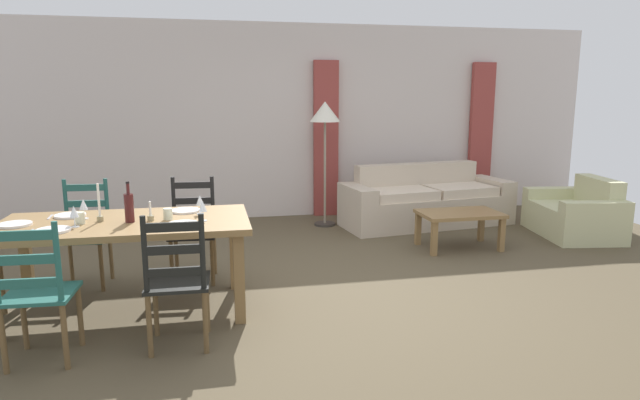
# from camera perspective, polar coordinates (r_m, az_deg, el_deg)

# --- Properties ---
(ground_plane) EXTENTS (9.60, 9.60, 0.02)m
(ground_plane) POSITION_cam_1_polar(r_m,az_deg,el_deg) (4.75, -0.38, -10.18)
(ground_plane) COLOR brown
(wall_far) EXTENTS (9.60, 0.16, 2.70)m
(wall_far) POSITION_cam_1_polar(r_m,az_deg,el_deg) (7.70, -5.28, 8.25)
(wall_far) COLOR beige
(wall_far) RESTS_ON ground_plane
(curtain_panel_left) EXTENTS (0.35, 0.08, 2.20)m
(curtain_panel_left) POSITION_cam_1_polar(r_m,az_deg,el_deg) (7.71, 0.63, 6.43)
(curtain_panel_left) COLOR #953B36
(curtain_panel_left) RESTS_ON ground_plane
(curtain_panel_right) EXTENTS (0.35, 0.08, 2.20)m
(curtain_panel_right) POSITION_cam_1_polar(r_m,az_deg,el_deg) (8.55, 16.66, 6.42)
(curtain_panel_right) COLOR #953B36
(curtain_panel_right) RESTS_ON ground_plane
(dining_table) EXTENTS (1.90, 0.96, 0.75)m
(dining_table) POSITION_cam_1_polar(r_m,az_deg,el_deg) (4.46, -19.96, -3.17)
(dining_table) COLOR olive
(dining_table) RESTS_ON ground_plane
(dining_chair_near_left) EXTENTS (0.44, 0.42, 0.96)m
(dining_chair_near_left) POSITION_cam_1_polar(r_m,az_deg,el_deg) (3.89, -27.83, -8.67)
(dining_chair_near_left) COLOR #20584F
(dining_chair_near_left) RESTS_ON ground_plane
(dining_chair_near_right) EXTENTS (0.43, 0.41, 0.96)m
(dining_chair_near_right) POSITION_cam_1_polar(r_m,az_deg,el_deg) (3.78, -14.91, -8.31)
(dining_chair_near_right) COLOR black
(dining_chair_near_right) RESTS_ON ground_plane
(dining_chair_far_left) EXTENTS (0.45, 0.43, 0.96)m
(dining_chair_far_left) POSITION_cam_1_polar(r_m,az_deg,el_deg) (5.33, -23.65, -3.26)
(dining_chair_far_left) COLOR #21544D
(dining_chair_far_left) RESTS_ON ground_plane
(dining_chair_far_right) EXTENTS (0.45, 0.43, 0.96)m
(dining_chair_far_right) POSITION_cam_1_polar(r_m,az_deg,el_deg) (5.16, -13.30, -3.08)
(dining_chair_far_right) COLOR black
(dining_chair_far_right) RESTS_ON ground_plane
(dinner_plate_near_left) EXTENTS (0.24, 0.24, 0.02)m
(dinner_plate_near_left) POSITION_cam_1_polar(r_m,az_deg,el_deg) (4.29, -26.46, -2.89)
(dinner_plate_near_left) COLOR white
(dinner_plate_near_left) RESTS_ON dining_table
(fork_near_left) EXTENTS (0.03, 0.17, 0.01)m
(fork_near_left) POSITION_cam_1_polar(r_m,az_deg,el_deg) (4.33, -28.37, -3.01)
(fork_near_left) COLOR silver
(fork_near_left) RESTS_ON dining_table
(dinner_plate_near_right) EXTENTS (0.24, 0.24, 0.02)m
(dinner_plate_near_right) POSITION_cam_1_polar(r_m,az_deg,el_deg) (4.15, -14.36, -2.51)
(dinner_plate_near_right) COLOR white
(dinner_plate_near_right) RESTS_ON dining_table
(fork_near_right) EXTENTS (0.02, 0.17, 0.01)m
(fork_near_right) POSITION_cam_1_polar(r_m,az_deg,el_deg) (4.16, -16.42, -2.66)
(fork_near_right) COLOR silver
(fork_near_right) RESTS_ON dining_table
(dinner_plate_far_left) EXTENTS (0.24, 0.24, 0.02)m
(dinner_plate_far_left) POSITION_cam_1_polar(r_m,az_deg,el_deg) (4.76, -24.98, -1.49)
(dinner_plate_far_left) COLOR white
(dinner_plate_far_left) RESTS_ON dining_table
(fork_far_left) EXTENTS (0.03, 0.17, 0.01)m
(fork_far_left) POSITION_cam_1_polar(r_m,az_deg,el_deg) (4.80, -26.71, -1.62)
(fork_far_left) COLOR silver
(fork_far_left) RESTS_ON dining_table
(dinner_plate_far_right) EXTENTS (0.24, 0.24, 0.02)m
(dinner_plate_far_right) POSITION_cam_1_polar(r_m,az_deg,el_deg) (4.64, -14.10, -1.11)
(dinner_plate_far_right) COLOR white
(dinner_plate_far_right) RESTS_ON dining_table
(fork_far_right) EXTENTS (0.02, 0.17, 0.01)m
(fork_far_right) POSITION_cam_1_polar(r_m,az_deg,el_deg) (4.65, -15.94, -1.25)
(fork_far_right) COLOR silver
(fork_far_right) RESTS_ON dining_table
(dinner_plate_head_west) EXTENTS (0.24, 0.24, 0.02)m
(dinner_plate_head_west) POSITION_cam_1_polar(r_m,az_deg,el_deg) (4.62, -29.65, -2.27)
(dinner_plate_head_west) COLOR white
(dinner_plate_head_west) RESTS_ON dining_table
(wine_bottle) EXTENTS (0.07, 0.07, 0.32)m
(wine_bottle) POSITION_cam_1_polar(r_m,az_deg,el_deg) (4.35, -19.59, -0.72)
(wine_bottle) COLOR #471919
(wine_bottle) RESTS_ON dining_table
(wine_glass_near_left) EXTENTS (0.06, 0.06, 0.16)m
(wine_glass_near_left) POSITION_cam_1_polar(r_m,az_deg,el_deg) (4.34, -24.65, -1.21)
(wine_glass_near_left) COLOR white
(wine_glass_near_left) RESTS_ON dining_table
(wine_glass_near_right) EXTENTS (0.06, 0.06, 0.16)m
(wine_glass_near_right) POSITION_cam_1_polar(r_m,az_deg,el_deg) (4.24, -12.33, -0.73)
(wine_glass_near_right) COLOR white
(wine_glass_near_right) RESTS_ON dining_table
(wine_glass_far_left) EXTENTS (0.06, 0.06, 0.16)m
(wine_glass_far_left) POSITION_cam_1_polar(r_m,az_deg,el_deg) (4.60, -23.81, -0.51)
(wine_glass_far_left) COLOR white
(wine_glass_far_left) RESTS_ON dining_table
(wine_glass_far_right) EXTENTS (0.06, 0.06, 0.16)m
(wine_glass_far_right) POSITION_cam_1_polar(r_m,az_deg,el_deg) (4.49, -12.62, -0.10)
(wine_glass_far_right) COLOR white
(wine_glass_far_right) RESTS_ON dining_table
(coffee_cup_primary) EXTENTS (0.07, 0.07, 0.09)m
(coffee_cup_primary) POSITION_cam_1_polar(r_m,az_deg,el_deg) (4.37, -15.83, -1.44)
(coffee_cup_primary) COLOR beige
(coffee_cup_primary) RESTS_ON dining_table
(coffee_cup_secondary) EXTENTS (0.07, 0.07, 0.09)m
(coffee_cup_secondary) POSITION_cam_1_polar(r_m,az_deg,el_deg) (4.45, -24.11, -1.76)
(coffee_cup_secondary) COLOR beige
(coffee_cup_secondary) RESTS_ON dining_table
(candle_tall) EXTENTS (0.05, 0.05, 0.30)m
(candle_tall) POSITION_cam_1_polar(r_m,az_deg,el_deg) (4.47, -22.34, -1.02)
(candle_tall) COLOR #998C66
(candle_tall) RESTS_ON dining_table
(candle_short) EXTENTS (0.05, 0.05, 0.15)m
(candle_short) POSITION_cam_1_polar(r_m,az_deg,el_deg) (4.37, -17.54, -1.60)
(candle_short) COLOR #998C66
(candle_short) RESTS_ON dining_table
(couch) EXTENTS (2.37, 1.10, 0.80)m
(couch) POSITION_cam_1_polar(r_m,az_deg,el_deg) (7.41, 11.02, -0.26)
(couch) COLOR #C3B29A
(couch) RESTS_ON ground_plane
(coffee_table) EXTENTS (0.90, 0.56, 0.42)m
(coffee_table) POSITION_cam_1_polar(r_m,az_deg,el_deg) (6.28, 14.58, -1.81)
(coffee_table) COLOR olive
(coffee_table) RESTS_ON ground_plane
(armchair_upholstered) EXTENTS (0.97, 1.27, 0.72)m
(armchair_upholstered) POSITION_cam_1_polar(r_m,az_deg,el_deg) (7.40, 25.69, -1.50)
(armchair_upholstered) COLOR beige
(armchair_upholstered) RESTS_ON ground_plane
(standing_lamp) EXTENTS (0.40, 0.40, 1.64)m
(standing_lamp) POSITION_cam_1_polar(r_m,az_deg,el_deg) (7.05, 0.53, 8.55)
(standing_lamp) COLOR #332D28
(standing_lamp) RESTS_ON ground_plane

